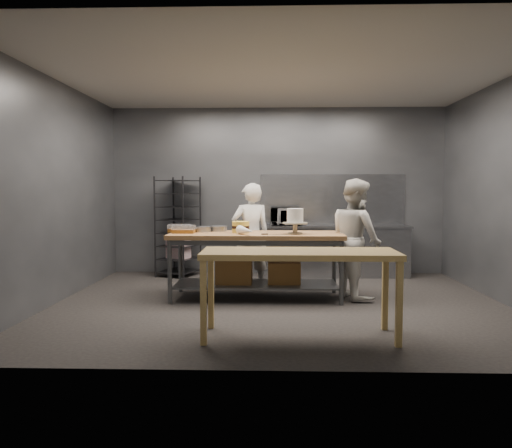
{
  "coord_description": "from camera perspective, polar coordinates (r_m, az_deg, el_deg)",
  "views": [
    {
      "loc": [
        -0.1,
        -6.61,
        1.53
      ],
      "look_at": [
        -0.32,
        0.26,
        1.05
      ],
      "focal_mm": 35.0,
      "sensor_mm": 36.0,
      "label": 1
    }
  ],
  "objects": [
    {
      "name": "chef_behind",
      "position": [
        7.62,
        -0.6,
        -1.42
      ],
      "size": [
        0.67,
        0.53,
        1.62
      ],
      "primitive_type": "imported",
      "rotation": [
        0.0,
        0.0,
        3.42
      ],
      "color": "silver",
      "rests_on": "ground"
    },
    {
      "name": "speed_rack",
      "position": [
        8.89,
        -8.89,
        -0.4
      ],
      "size": [
        0.79,
        0.82,
        1.75
      ],
      "color": "black",
      "rests_on": "ground"
    },
    {
      "name": "work_table",
      "position": [
        7.0,
        -0.02,
        -3.87
      ],
      "size": [
        2.4,
        0.9,
        0.92
      ],
      "color": "olive",
      "rests_on": "ground"
    },
    {
      "name": "microwave",
      "position": [
        8.81,
        3.46,
        0.86
      ],
      "size": [
        0.54,
        0.37,
        0.3
      ],
      "primitive_type": "imported",
      "color": "black",
      "rests_on": "back_counter"
    },
    {
      "name": "offset_spatula",
      "position": [
        6.7,
        1.75,
        -1.19
      ],
      "size": [
        0.36,
        0.02,
        0.02
      ],
      "color": "slate",
      "rests_on": "work_table"
    },
    {
      "name": "back_counter",
      "position": [
        8.92,
        8.9,
        -2.99
      ],
      "size": [
        2.6,
        0.6,
        0.9
      ],
      "color": "slate",
      "rests_on": "ground"
    },
    {
      "name": "splashback_panel",
      "position": [
        9.16,
        8.73,
        2.82
      ],
      "size": [
        2.6,
        0.02,
        0.9
      ],
      "primitive_type": "cube",
      "color": "slate",
      "rests_on": "back_counter"
    },
    {
      "name": "piping_bag",
      "position": [
        6.64,
        -1.13,
        -0.76
      ],
      "size": [
        0.3,
        0.39,
        0.12
      ],
      "primitive_type": "cone",
      "rotation": [
        1.57,
        0.0,
        0.53
      ],
      "color": "white",
      "rests_on": "work_table"
    },
    {
      "name": "cake_pans",
      "position": [
        7.24,
        -6.06,
        -0.56
      ],
      "size": [
        0.66,
        0.37,
        0.07
      ],
      "color": "gray",
      "rests_on": "work_table"
    },
    {
      "name": "near_counter",
      "position": [
        5.15,
        4.96,
        -4.02
      ],
      "size": [
        2.0,
        0.7,
        0.9
      ],
      "color": "#9F7E41",
      "rests_on": "ground"
    },
    {
      "name": "layer_cake",
      "position": [
        6.99,
        -1.76,
        -0.36
      ],
      "size": [
        0.24,
        0.24,
        0.16
      ],
      "color": "gold",
      "rests_on": "work_table"
    },
    {
      "name": "frosted_cake_stand",
      "position": [
        6.82,
        4.49,
        0.66
      ],
      "size": [
        0.34,
        0.34,
        0.35
      ],
      "color": "#A69D84",
      "rests_on": "work_table"
    },
    {
      "name": "back_wall",
      "position": [
        9.11,
        2.45,
        3.8
      ],
      "size": [
        6.0,
        0.04,
        3.0
      ],
      "primitive_type": "cube",
      "color": "#4C4F54",
      "rests_on": "ground"
    },
    {
      "name": "ground",
      "position": [
        6.79,
        2.65,
        -9.04
      ],
      "size": [
        6.0,
        6.0,
        0.0
      ],
      "primitive_type": "plane",
      "color": "black",
      "rests_on": "ground"
    },
    {
      "name": "pastry_clamshells",
      "position": [
        7.11,
        -8.51,
        -0.52
      ],
      "size": [
        0.4,
        0.38,
        0.11
      ],
      "color": "#A16B20",
      "rests_on": "work_table"
    },
    {
      "name": "chef_right",
      "position": [
        7.14,
        11.34,
        -1.63
      ],
      "size": [
        0.86,
        0.98,
        1.68
      ],
      "primitive_type": "imported",
      "rotation": [
        0.0,
        0.0,
        1.9
      ],
      "color": "beige",
      "rests_on": "ground"
    }
  ]
}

